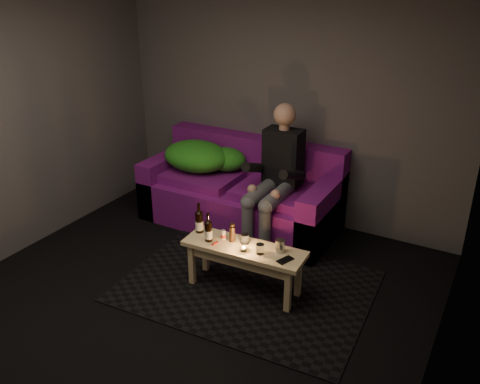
# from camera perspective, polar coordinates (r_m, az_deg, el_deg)

# --- Properties ---
(floor) EXTENTS (4.50, 4.50, 0.00)m
(floor) POSITION_cam_1_polar(r_m,az_deg,el_deg) (4.43, -7.91, -13.67)
(floor) COLOR black
(floor) RESTS_ON ground
(room) EXTENTS (4.50, 4.50, 4.50)m
(room) POSITION_cam_1_polar(r_m,az_deg,el_deg) (4.03, -5.23, 8.84)
(room) COLOR silver
(room) RESTS_ON ground
(rug) EXTENTS (2.27, 1.70, 0.01)m
(rug) POSITION_cam_1_polar(r_m,az_deg,el_deg) (4.74, 0.75, -10.51)
(rug) COLOR black
(rug) RESTS_ON floor
(sofa) EXTENTS (2.16, 0.97, 0.93)m
(sofa) POSITION_cam_1_polar(r_m,az_deg,el_deg) (5.72, 0.26, -0.29)
(sofa) COLOR #660D67
(sofa) RESTS_ON floor
(green_blanket) EXTENTS (0.95, 0.65, 0.32)m
(green_blanket) POSITION_cam_1_polar(r_m,az_deg,el_deg) (5.83, -4.27, 3.98)
(green_blanket) COLOR #177E1E
(green_blanket) RESTS_ON sofa
(person) EXTENTS (0.39, 0.90, 1.44)m
(person) POSITION_cam_1_polar(r_m,az_deg,el_deg) (5.21, 4.01, 2.05)
(person) COLOR black
(person) RESTS_ON sofa
(coffee_table) EXTENTS (1.11, 0.40, 0.45)m
(coffee_table) POSITION_cam_1_polar(r_m,az_deg,el_deg) (4.51, 0.46, -7.02)
(coffee_table) COLOR #D7C17E
(coffee_table) RESTS_ON rug
(beer_bottle_a) EXTENTS (0.07, 0.07, 0.29)m
(beer_bottle_a) POSITION_cam_1_polar(r_m,az_deg,el_deg) (4.66, -4.60, -3.32)
(beer_bottle_a) COLOR black
(beer_bottle_a) RESTS_ON coffee_table
(beer_bottle_b) EXTENTS (0.07, 0.07, 0.27)m
(beer_bottle_b) POSITION_cam_1_polar(r_m,az_deg,el_deg) (4.52, -3.58, -4.35)
(beer_bottle_b) COLOR black
(beer_bottle_b) RESTS_ON coffee_table
(salt_shaker) EXTENTS (0.04, 0.04, 0.09)m
(salt_shaker) POSITION_cam_1_polar(r_m,az_deg,el_deg) (4.56, -1.88, -4.82)
(salt_shaker) COLOR silver
(salt_shaker) RESTS_ON coffee_table
(pepper_mill) EXTENTS (0.07, 0.07, 0.14)m
(pepper_mill) POSITION_cam_1_polar(r_m,az_deg,el_deg) (4.51, -0.88, -4.76)
(pepper_mill) COLOR black
(pepper_mill) RESTS_ON coffee_table
(tumbler_back) EXTENTS (0.08, 0.08, 0.09)m
(tumbler_back) POSITION_cam_1_polar(r_m,az_deg,el_deg) (4.49, 0.56, -5.27)
(tumbler_back) COLOR white
(tumbler_back) RESTS_ON coffee_table
(tealight) EXTENTS (0.06, 0.06, 0.04)m
(tealight) POSITION_cam_1_polar(r_m,az_deg,el_deg) (4.39, 0.41, -6.36)
(tealight) COLOR white
(tealight) RESTS_ON coffee_table
(tumbler_front) EXTENTS (0.09, 0.09, 0.09)m
(tumbler_front) POSITION_cam_1_polar(r_m,az_deg,el_deg) (4.35, 2.26, -6.40)
(tumbler_front) COLOR white
(tumbler_front) RESTS_ON coffee_table
(steel_cup) EXTENTS (0.11, 0.11, 0.11)m
(steel_cup) POSITION_cam_1_polar(r_m,az_deg,el_deg) (4.38, 4.53, -6.06)
(steel_cup) COLOR #ACB0B3
(steel_cup) RESTS_ON coffee_table
(smartphone) EXTENTS (0.12, 0.17, 0.01)m
(smartphone) POSITION_cam_1_polar(r_m,az_deg,el_deg) (4.28, 5.09, -7.62)
(smartphone) COLOR black
(smartphone) RESTS_ON coffee_table
(red_lighter) EXTENTS (0.03, 0.07, 0.01)m
(red_lighter) POSITION_cam_1_polar(r_m,az_deg,el_deg) (4.51, -2.83, -5.78)
(red_lighter) COLOR red
(red_lighter) RESTS_ON coffee_table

